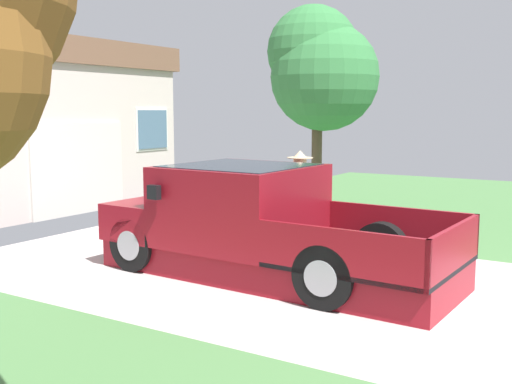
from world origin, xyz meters
name	(u,v)px	position (x,y,z in m)	size (l,w,h in m)	color
pickup_truck	(250,225)	(-0.02, 4.34, 0.71)	(2.20, 5.21, 1.59)	maroon
person_with_hat	(300,196)	(1.61, 4.38, 0.95)	(0.53, 0.44, 1.72)	#333842
handbag	(314,245)	(1.67, 4.13, 0.13)	(0.36, 0.16, 0.42)	#232328
neighbor_tree	(320,68)	(5.50, 5.91, 3.36)	(2.49, 2.60, 4.79)	brown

